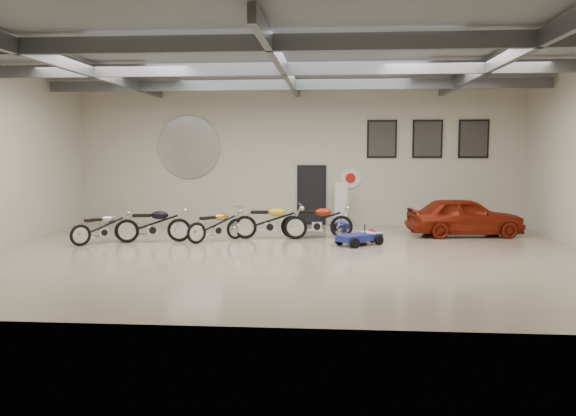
# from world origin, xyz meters

# --- Properties ---
(floor) EXTENTS (16.00, 12.00, 0.01)m
(floor) POSITION_xyz_m (0.00, 0.00, 0.00)
(floor) COLOR tan
(floor) RESTS_ON ground
(ceiling) EXTENTS (16.00, 12.00, 0.01)m
(ceiling) POSITION_xyz_m (0.00, 0.00, 5.00)
(ceiling) COLOR slate
(ceiling) RESTS_ON back_wall
(back_wall) EXTENTS (16.00, 0.02, 5.00)m
(back_wall) POSITION_xyz_m (0.00, 6.00, 2.50)
(back_wall) COLOR beige
(back_wall) RESTS_ON floor
(ceiling_beams) EXTENTS (15.80, 11.80, 0.32)m
(ceiling_beams) POSITION_xyz_m (0.00, 0.00, 4.75)
(ceiling_beams) COLOR #53555A
(ceiling_beams) RESTS_ON ceiling
(door) EXTENTS (0.92, 0.08, 2.10)m
(door) POSITION_xyz_m (0.50, 5.95, 1.05)
(door) COLOR black
(door) RESTS_ON back_wall
(logo_plaque) EXTENTS (2.30, 0.06, 1.16)m
(logo_plaque) POSITION_xyz_m (-4.00, 5.95, 2.80)
(logo_plaque) COLOR silver
(logo_plaque) RESTS_ON back_wall
(poster_left) EXTENTS (1.05, 0.08, 1.35)m
(poster_left) POSITION_xyz_m (3.00, 5.96, 3.10)
(poster_left) COLOR black
(poster_left) RESTS_ON back_wall
(poster_mid) EXTENTS (1.05, 0.08, 1.35)m
(poster_mid) POSITION_xyz_m (4.60, 5.96, 3.10)
(poster_mid) COLOR black
(poster_mid) RESTS_ON back_wall
(poster_right) EXTENTS (1.05, 0.08, 1.35)m
(poster_right) POSITION_xyz_m (6.20, 5.96, 3.10)
(poster_right) COLOR black
(poster_right) RESTS_ON back_wall
(oil_sign) EXTENTS (0.72, 0.10, 0.72)m
(oil_sign) POSITION_xyz_m (1.90, 5.95, 1.70)
(oil_sign) COLOR white
(oil_sign) RESTS_ON back_wall
(banner_stand) EXTENTS (0.47, 0.24, 1.67)m
(banner_stand) POSITION_xyz_m (1.56, 5.50, 0.84)
(banner_stand) COLOR white
(banner_stand) RESTS_ON floor
(motorcycle_silver) EXTENTS (1.72, 1.81, 0.99)m
(motorcycle_silver) POSITION_xyz_m (-5.43, 1.36, 0.50)
(motorcycle_silver) COLOR silver
(motorcycle_silver) RESTS_ON floor
(motorcycle_black) EXTENTS (2.24, 1.08, 1.12)m
(motorcycle_black) POSITION_xyz_m (-4.03, 1.68, 0.56)
(motorcycle_black) COLOR silver
(motorcycle_black) RESTS_ON floor
(motorcycle_gold) EXTENTS (1.83, 1.79, 1.02)m
(motorcycle_gold) POSITION_xyz_m (-2.19, 1.97, 0.51)
(motorcycle_gold) COLOR silver
(motorcycle_gold) RESTS_ON floor
(motorcycle_yellow) EXTENTS (2.23, 0.74, 1.15)m
(motorcycle_yellow) POSITION_xyz_m (-0.65, 2.54, 0.57)
(motorcycle_yellow) COLOR silver
(motorcycle_yellow) RESTS_ON floor
(motorcycle_red) EXTENTS (2.21, 0.80, 1.13)m
(motorcycle_red) POSITION_xyz_m (0.77, 2.83, 0.56)
(motorcycle_red) COLOR silver
(motorcycle_red) RESTS_ON floor
(go_kart) EXTENTS (1.74, 1.63, 0.60)m
(go_kart) POSITION_xyz_m (2.13, 1.73, 0.30)
(go_kart) COLOR navy
(go_kart) RESTS_ON floor
(vintage_car) EXTENTS (1.86, 3.75, 1.23)m
(vintage_car) POSITION_xyz_m (5.44, 3.65, 0.62)
(vintage_car) COLOR maroon
(vintage_car) RESTS_ON floor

